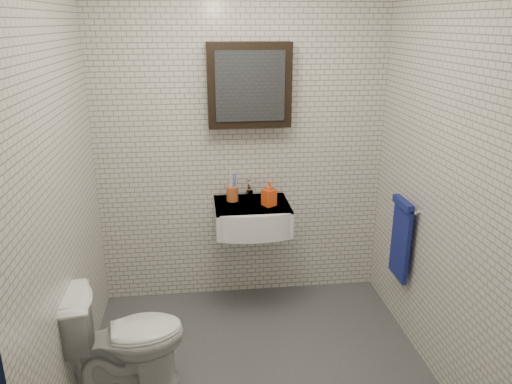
% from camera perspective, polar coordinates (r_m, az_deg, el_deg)
% --- Properties ---
extents(ground, '(2.20, 2.00, 0.01)m').
position_cam_1_polar(ground, '(3.44, 0.21, -19.34)').
color(ground, '#494B50').
rests_on(ground, ground).
extents(room_shell, '(2.22, 2.02, 2.51)m').
position_cam_1_polar(room_shell, '(2.78, 0.25, 5.05)').
color(room_shell, silver).
rests_on(room_shell, ground).
extents(washbasin, '(0.55, 0.50, 0.20)m').
position_cam_1_polar(washbasin, '(3.70, -0.40, -2.93)').
color(washbasin, white).
rests_on(washbasin, room_shell).
extents(faucet, '(0.06, 0.20, 0.15)m').
position_cam_1_polar(faucet, '(3.83, -0.74, 0.41)').
color(faucet, silver).
rests_on(faucet, washbasin).
extents(mirror_cabinet, '(0.60, 0.15, 0.60)m').
position_cam_1_polar(mirror_cabinet, '(3.65, -0.78, 12.11)').
color(mirror_cabinet, black).
rests_on(mirror_cabinet, room_shell).
extents(towel_rail, '(0.09, 0.30, 0.58)m').
position_cam_1_polar(towel_rail, '(3.61, 16.25, -4.83)').
color(towel_rail, silver).
rests_on(towel_rail, room_shell).
extents(toothbrush_cup, '(0.11, 0.11, 0.24)m').
position_cam_1_polar(toothbrush_cup, '(3.75, -2.72, -0.11)').
color(toothbrush_cup, '#AA552A').
rests_on(toothbrush_cup, washbasin).
extents(soap_bottle, '(0.12, 0.12, 0.19)m').
position_cam_1_polar(soap_bottle, '(3.64, 1.50, -0.17)').
color(soap_bottle, orange).
rests_on(soap_bottle, washbasin).
extents(toilet, '(0.74, 0.50, 0.70)m').
position_cam_1_polar(toilet, '(3.19, -14.59, -15.79)').
color(toilet, white).
rests_on(toilet, ground).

